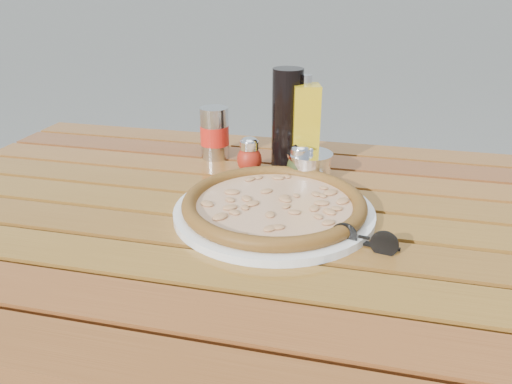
% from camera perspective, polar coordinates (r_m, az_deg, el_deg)
% --- Properties ---
extents(table, '(1.40, 0.90, 0.75)m').
position_cam_1_polar(table, '(0.95, -0.28, -6.33)').
color(table, '#36210C').
rests_on(table, ground).
extents(plate, '(0.47, 0.47, 0.01)m').
position_cam_1_polar(plate, '(0.90, 2.06, -2.23)').
color(plate, white).
rests_on(plate, table).
extents(pizza, '(0.44, 0.44, 0.03)m').
position_cam_1_polar(pizza, '(0.89, 2.07, -1.32)').
color(pizza, beige).
rests_on(pizza, plate).
extents(pepper_shaker, '(0.06, 0.06, 0.08)m').
position_cam_1_polar(pepper_shaker, '(1.08, -0.77, 4.14)').
color(pepper_shaker, '#AA2413').
rests_on(pepper_shaker, table).
extents(oregano_shaker, '(0.07, 0.07, 0.08)m').
position_cam_1_polar(oregano_shaker, '(1.04, 5.01, 3.21)').
color(oregano_shaker, '#323B17').
rests_on(oregano_shaker, table).
extents(dark_bottle, '(0.08, 0.08, 0.22)m').
position_cam_1_polar(dark_bottle, '(1.09, 3.57, 8.22)').
color(dark_bottle, black).
rests_on(dark_bottle, table).
extents(soda_can, '(0.09, 0.09, 0.12)m').
position_cam_1_polar(soda_can, '(1.17, -4.75, 6.69)').
color(soda_can, silver).
rests_on(soda_can, table).
extents(olive_oil_cruet, '(0.07, 0.07, 0.21)m').
position_cam_1_polar(olive_oil_cruet, '(1.08, 5.64, 7.24)').
color(olive_oil_cruet, gold).
rests_on(olive_oil_cruet, table).
extents(parmesan_tin, '(0.11, 0.11, 0.07)m').
position_cam_1_polar(parmesan_tin, '(1.05, 6.12, 2.99)').
color(parmesan_tin, white).
rests_on(parmesan_tin, table).
extents(sunglasses, '(0.11, 0.04, 0.04)m').
position_cam_1_polar(sunglasses, '(0.81, 12.25, -5.42)').
color(sunglasses, black).
rests_on(sunglasses, table).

